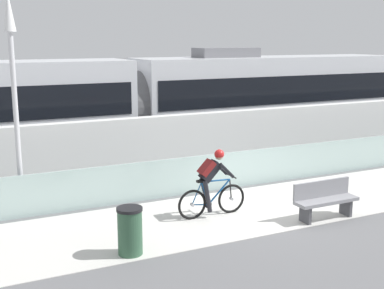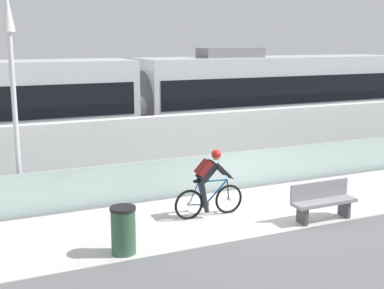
% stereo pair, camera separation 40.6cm
% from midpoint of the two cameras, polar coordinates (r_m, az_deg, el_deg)
% --- Properties ---
extents(ground_plane, '(200.00, 200.00, 0.00)m').
position_cam_midpoint_polar(ground_plane, '(13.03, 7.23, -6.94)').
color(ground_plane, slate).
extents(bike_path_deck, '(32.00, 3.20, 0.01)m').
position_cam_midpoint_polar(bike_path_deck, '(13.02, 7.23, -6.92)').
color(bike_path_deck, silver).
rests_on(bike_path_deck, ground).
extents(glass_parapet, '(32.00, 0.05, 1.03)m').
position_cam_midpoint_polar(glass_parapet, '(14.39, 3.26, -2.91)').
color(glass_parapet, '#ADC6C1').
rests_on(glass_parapet, ground).
extents(concrete_barrier_wall, '(32.00, 0.36, 1.90)m').
position_cam_midpoint_polar(concrete_barrier_wall, '(15.85, 0.11, 0.09)').
color(concrete_barrier_wall, silver).
rests_on(concrete_barrier_wall, ground).
extents(tram_rail_near, '(32.00, 0.08, 0.01)m').
position_cam_midpoint_polar(tram_rail_near, '(18.26, -3.31, -1.41)').
color(tram_rail_near, '#595654').
rests_on(tram_rail_near, ground).
extents(tram_rail_far, '(32.00, 0.08, 0.01)m').
position_cam_midpoint_polar(tram_rail_far, '(19.57, -4.93, -0.55)').
color(tram_rail_far, '#595654').
rests_on(tram_rail_far, ground).
extents(tram, '(22.56, 2.54, 3.81)m').
position_cam_midpoint_polar(tram, '(18.23, -7.33, 4.52)').
color(tram, silver).
rests_on(tram, ground).
extents(cyclist_on_bike, '(1.77, 0.58, 1.61)m').
position_cam_midpoint_polar(cyclist_on_bike, '(12.05, 1.26, -4.41)').
color(cyclist_on_bike, black).
rests_on(cyclist_on_bike, ground).
extents(lamp_post_antenna, '(0.28, 0.28, 5.20)m').
position_cam_midpoint_polar(lamp_post_antenna, '(12.54, -20.17, 7.10)').
color(lamp_post_antenna, gray).
rests_on(lamp_post_antenna, ground).
extents(trash_bin, '(0.51, 0.51, 0.96)m').
position_cam_midpoint_polar(trash_bin, '(10.17, -8.08, -9.53)').
color(trash_bin, '#33593F').
rests_on(trash_bin, ground).
extents(bench, '(1.60, 0.45, 0.89)m').
position_cam_midpoint_polar(bench, '(12.35, 13.65, -5.90)').
color(bench, gray).
rests_on(bench, ground).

